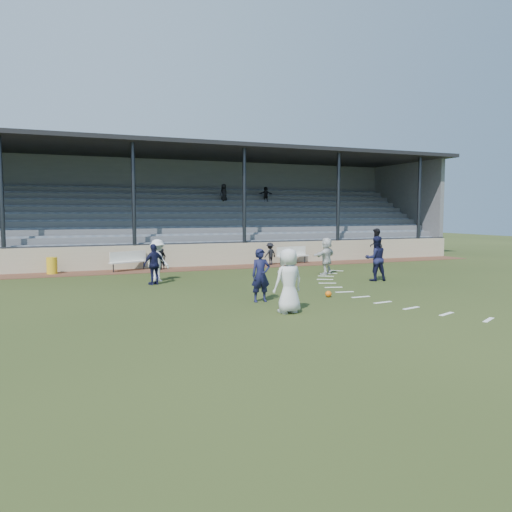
# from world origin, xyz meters

# --- Properties ---
(ground) EXTENTS (90.00, 90.00, 0.00)m
(ground) POSITION_xyz_m (0.00, 0.00, 0.00)
(ground) COLOR #2D3A18
(ground) RESTS_ON ground
(cinder_track) EXTENTS (34.00, 2.00, 0.02)m
(cinder_track) POSITION_xyz_m (0.00, 10.50, 0.01)
(cinder_track) COLOR #563122
(cinder_track) RESTS_ON ground
(retaining_wall) EXTENTS (34.00, 0.18, 1.20)m
(retaining_wall) POSITION_xyz_m (0.00, 11.55, 0.60)
(retaining_wall) COLOR #BDAF91
(retaining_wall) RESTS_ON ground
(bench_left) EXTENTS (1.99, 1.24, 0.95)m
(bench_left) POSITION_xyz_m (-3.44, 10.83, 0.58)
(bench_left) COLOR silver
(bench_left) RESTS_ON cinder_track
(bench_right) EXTENTS (2.04, 0.82, 0.95)m
(bench_right) POSITION_xyz_m (5.56, 10.85, 0.58)
(bench_right) COLOR silver
(bench_right) RESTS_ON cinder_track
(trash_bin) EXTENTS (0.48, 0.48, 0.78)m
(trash_bin) POSITION_xyz_m (-6.94, 10.78, 0.41)
(trash_bin) COLOR yellow
(trash_bin) RESTS_ON cinder_track
(football) EXTENTS (0.22, 0.22, 0.22)m
(football) POSITION_xyz_m (1.82, 0.41, 0.11)
(football) COLOR orange
(football) RESTS_ON ground
(player_white_lead) EXTENTS (0.99, 0.72, 1.86)m
(player_white_lead) POSITION_xyz_m (-0.61, -1.50, 0.93)
(player_white_lead) COLOR silver
(player_white_lead) RESTS_ON ground
(player_navy_lead) EXTENTS (0.65, 0.44, 1.72)m
(player_navy_lead) POSITION_xyz_m (-0.66, 0.45, 0.86)
(player_navy_lead) COLOR #141638
(player_navy_lead) RESTS_ON ground
(player_navy_mid) EXTENTS (1.04, 0.89, 1.88)m
(player_navy_mid) POSITION_xyz_m (5.75, 3.25, 0.94)
(player_navy_mid) COLOR #141638
(player_navy_mid) RESTS_ON ground
(player_white_wing) EXTENTS (1.19, 1.31, 1.76)m
(player_white_wing) POSITION_xyz_m (-2.80, 6.57, 0.88)
(player_white_wing) COLOR silver
(player_white_wing) RESTS_ON ground
(player_navy_wing) EXTENTS (1.04, 0.74, 1.64)m
(player_navy_wing) POSITION_xyz_m (-3.13, 5.60, 0.82)
(player_navy_wing) COLOR #141638
(player_navy_wing) RESTS_ON ground
(player_white_back) EXTENTS (1.64, 1.22, 1.72)m
(player_white_back) POSITION_xyz_m (4.93, 5.95, 0.86)
(player_white_back) COLOR silver
(player_white_back) RESTS_ON ground
(official) EXTENTS (1.16, 1.18, 1.92)m
(official) POSITION_xyz_m (10.82, 10.33, 0.98)
(official) COLOR black
(official) RESTS_ON cinder_track
(sub_left_near) EXTENTS (0.41, 0.29, 1.07)m
(sub_left_near) POSITION_xyz_m (-1.82, 10.68, 0.55)
(sub_left_near) COLOR black
(sub_left_near) RESTS_ON cinder_track
(sub_left_far) EXTENTS (0.77, 0.45, 1.23)m
(sub_left_far) POSITION_xyz_m (-1.96, 10.57, 0.63)
(sub_left_far) COLOR black
(sub_left_far) RESTS_ON cinder_track
(sub_right) EXTENTS (0.90, 0.71, 1.22)m
(sub_right) POSITION_xyz_m (4.11, 10.62, 0.63)
(sub_right) COLOR black
(sub_right) RESTS_ON cinder_track
(grandstand) EXTENTS (34.60, 9.00, 6.61)m
(grandstand) POSITION_xyz_m (0.00, 16.26, 2.20)
(grandstand) COLOR slate
(grandstand) RESTS_ON ground
(penalty_arc) EXTENTS (3.89, 14.63, 0.01)m
(penalty_arc) POSITION_xyz_m (4.12, 0.00, 0.01)
(penalty_arc) COLOR white
(penalty_arc) RESTS_ON ground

